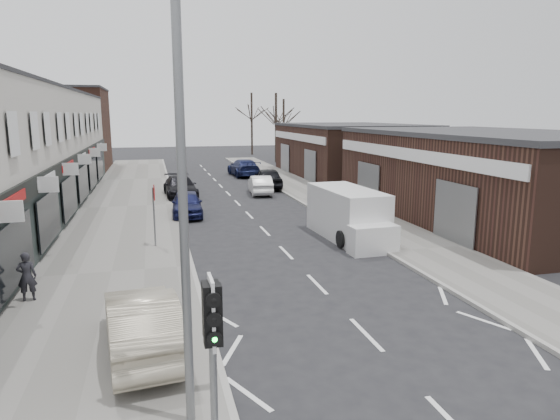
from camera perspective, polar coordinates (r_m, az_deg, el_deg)
ground at (r=11.91m, az=13.91°, el=-17.57°), size 160.00×160.00×0.00m
pavement_left at (r=31.68m, az=-17.01°, el=0.34°), size 5.50×64.00×0.12m
pavement_right at (r=33.47m, az=4.87°, el=1.33°), size 3.50×64.00×0.12m
brick_block_far at (r=54.81m, az=-23.38°, el=8.35°), size 8.00×10.00×8.00m
right_unit_near at (r=29.31m, az=22.86°, el=3.47°), size 10.00×18.00×4.50m
right_unit_far at (r=46.74m, az=7.92°, el=6.69°), size 10.00×16.00×4.50m
tree_far_a at (r=59.14m, az=-0.45°, el=5.48°), size 3.60×3.60×8.00m
tree_far_b at (r=65.55m, az=0.41°, el=6.01°), size 3.60×3.60×7.50m
tree_far_c at (r=70.71m, az=-3.21°, el=6.35°), size 3.60×3.60×8.50m
traffic_light at (r=7.86m, az=-7.76°, el=-13.26°), size 0.28×0.60×3.10m
street_lamp at (r=8.43m, az=-9.96°, el=3.95°), size 2.23×0.22×8.00m
warning_sign at (r=21.42m, az=-14.18°, el=1.41°), size 0.12×0.80×2.70m
white_van at (r=22.95m, az=7.85°, el=-0.60°), size 2.31×5.93×2.27m
sedan_on_pavement at (r=12.34m, az=-15.50°, el=-12.22°), size 2.05×4.59×1.46m
pedestrian at (r=16.74m, az=-26.96°, el=-6.78°), size 0.58×0.41×1.50m
parked_car_left_a at (r=28.30m, az=-10.58°, el=0.72°), size 1.83×4.14×1.39m
parked_car_left_b at (r=34.73m, az=-11.33°, el=2.61°), size 2.30×5.08×1.44m
parked_car_right_a at (r=35.50m, az=-2.26°, el=2.90°), size 1.80×4.15×1.33m
parked_car_right_b at (r=38.21m, az=-1.41°, el=3.67°), size 2.26×4.80×1.59m
parked_car_right_c at (r=46.08m, az=-4.19°, el=4.87°), size 2.47×5.46×1.55m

